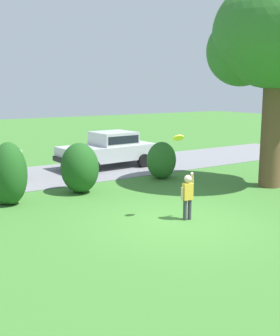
{
  "coord_description": "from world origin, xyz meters",
  "views": [
    {
      "loc": [
        -6.63,
        -8.22,
        3.42
      ],
      "look_at": [
        0.17,
        2.01,
        1.1
      ],
      "focal_mm": 45.02,
      "sensor_mm": 36.0,
      "label": 1
    }
  ],
  "objects_px": {
    "parked_sedan": "(109,148)",
    "frisbee": "(178,138)",
    "oak_tree_large": "(274,40)",
    "child_thrower": "(188,193)"
  },
  "relations": [
    {
      "from": "child_thrower",
      "to": "oak_tree_large",
      "type": "bearing_deg",
      "value": 17.27
    },
    {
      "from": "parked_sedan",
      "to": "oak_tree_large",
      "type": "bearing_deg",
      "value": -64.51
    },
    {
      "from": "child_thrower",
      "to": "frisbee",
      "type": "distance_m",
      "value": 1.48
    },
    {
      "from": "oak_tree_large",
      "to": "parked_sedan",
      "type": "bearing_deg",
      "value": 115.49
    },
    {
      "from": "child_thrower",
      "to": "frisbee",
      "type": "relative_size",
      "value": 4.1
    },
    {
      "from": "parked_sedan",
      "to": "child_thrower",
      "type": "relative_size",
      "value": 3.49
    },
    {
      "from": "oak_tree_large",
      "to": "frisbee",
      "type": "distance_m",
      "value": 6.03
    },
    {
      "from": "parked_sedan",
      "to": "frisbee",
      "type": "bearing_deg",
      "value": -106.22
    },
    {
      "from": "oak_tree_large",
      "to": "parked_sedan",
      "type": "height_order",
      "value": "oak_tree_large"
    },
    {
      "from": "parked_sedan",
      "to": "frisbee",
      "type": "height_order",
      "value": "frisbee"
    }
  ]
}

